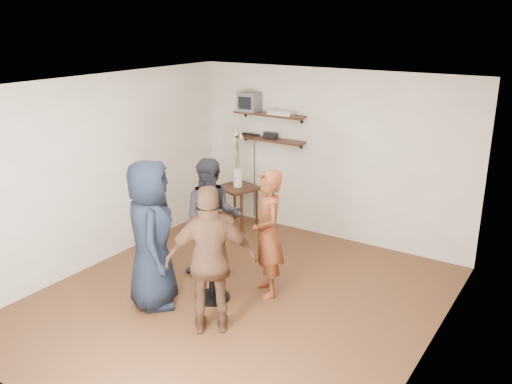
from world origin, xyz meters
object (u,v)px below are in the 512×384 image
person_dark (212,218)px  person_navy (151,235)px  drinks_table (211,250)px  person_brown (211,261)px  person_plaid (268,234)px  crt_monitor (250,102)px  dvd_deck (282,113)px  side_table (238,193)px  radio (270,135)px

person_dark → person_navy: bearing=-131.2°
drinks_table → person_brown: person_brown is taller
person_navy → person_plaid: bearing=-89.3°
person_dark → person_plaid: bearing=-40.5°
drinks_table → person_dark: 0.71m
crt_monitor → dvd_deck: crt_monitor is taller
side_table → person_navy: size_ratio=0.39×
dvd_deck → radio: 0.43m
drinks_table → crt_monitor: bearing=113.5°
person_plaid → person_navy: person_navy is taller
person_brown → person_plaid: bearing=-131.7°
radio → drinks_table: size_ratio=0.22×
radio → person_navy: bearing=-86.3°
person_dark → person_brown: person_brown is taller
drinks_table → person_brown: bearing=-52.1°
side_table → person_dark: (0.73, -1.64, 0.24)m
side_table → person_dark: person_dark is taller
drinks_table → person_dark: bearing=125.6°
radio → person_dark: person_dark is taller
person_plaid → person_dark: (-0.90, 0.08, -0.00)m
radio → person_dark: 2.08m
crt_monitor → person_dark: crt_monitor is taller
person_plaid → person_dark: size_ratio=1.01×
drinks_table → person_plaid: person_plaid is taller
crt_monitor → person_dark: (0.68, -1.93, -1.22)m
crt_monitor → person_brown: (1.51, -3.04, -1.18)m
side_table → person_brown: person_brown is taller
person_plaid → person_navy: bearing=-90.7°
person_plaid → person_dark: 0.90m
radio → person_brown: (1.13, -3.04, -0.68)m
radio → person_navy: (0.19, -2.97, -0.62)m
radio → person_navy: 3.04m
crt_monitor → person_navy: 3.22m
person_dark → drinks_table: bearing=-90.0°
person_navy → person_brown: size_ratio=1.08×
crt_monitor → person_navy: bearing=-79.0°
dvd_deck → person_dark: dvd_deck is taller
crt_monitor → person_navy: size_ratio=0.18×
drinks_table → person_brown: 0.72m
person_navy → person_brown: 0.94m
dvd_deck → side_table: (-0.65, -0.28, -1.34)m
crt_monitor → person_dark: size_ratio=0.20×
dvd_deck → person_navy: dvd_deck is taller
dvd_deck → person_navy: (-0.02, -2.97, -1.00)m
person_plaid → person_dark: person_plaid is taller
dvd_deck → person_plaid: bearing=-63.9°
radio → drinks_table: radio is taller
drinks_table → person_navy: 0.74m
crt_monitor → person_plaid: size_ratio=0.20×
radio → crt_monitor: bearing=180.0°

